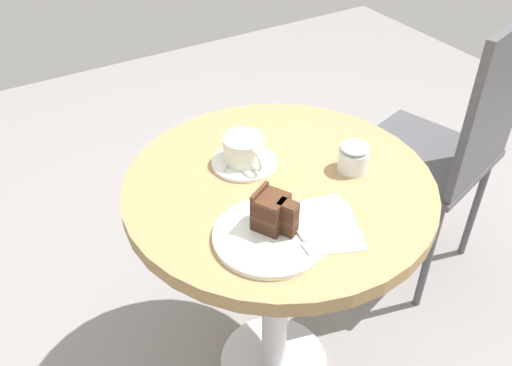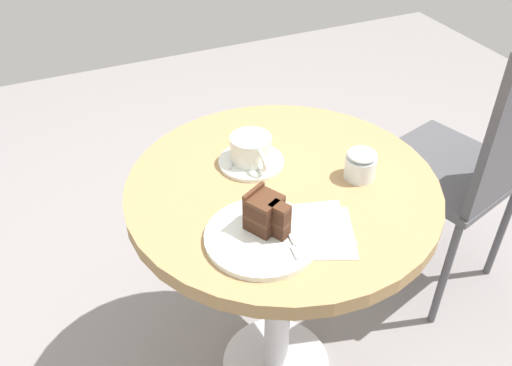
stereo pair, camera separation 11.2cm
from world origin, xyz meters
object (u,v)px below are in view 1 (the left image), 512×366
(sugar_pot, at_px, (354,157))
(fork, at_px, (302,236))
(cafe_chair, at_px, (455,139))
(saucer, at_px, (244,162))
(teaspoon, at_px, (229,153))
(cake_plate, at_px, (270,236))
(napkin, at_px, (320,224))
(cake_slice, at_px, (273,212))
(coffee_cup, at_px, (244,149))

(sugar_pot, bearing_deg, fork, -60.18)
(fork, bearing_deg, cafe_chair, 115.40)
(saucer, relative_size, teaspoon, 1.60)
(cake_plate, distance_m, napkin, 0.11)
(napkin, bearing_deg, fork, -70.68)
(teaspoon, bearing_deg, cake_slice, -154.43)
(sugar_pot, bearing_deg, napkin, -57.05)
(napkin, xyz_separation_m, sugar_pot, (-0.11, 0.17, 0.03))
(saucer, relative_size, fork, 1.10)
(cake_plate, xyz_separation_m, fork, (0.04, 0.05, 0.01))
(fork, distance_m, napkin, 0.06)
(teaspoon, distance_m, cake_slice, 0.27)
(cake_slice, xyz_separation_m, cafe_chair, (-0.19, 0.76, -0.19))
(cake_slice, distance_m, cafe_chair, 0.81)
(napkin, xyz_separation_m, cafe_chair, (-0.22, 0.67, -0.15))
(coffee_cup, bearing_deg, teaspoon, -155.47)
(fork, relative_size, sugar_pot, 1.94)
(cake_slice, xyz_separation_m, fork, (0.05, 0.03, -0.03))
(teaspoon, xyz_separation_m, sugar_pot, (0.19, 0.22, 0.02))
(coffee_cup, distance_m, cake_slice, 0.24)
(sugar_pot, bearing_deg, coffee_cup, -126.55)
(cake_plate, relative_size, sugar_pot, 3.17)
(cake_plate, relative_size, cafe_chair, 0.24)
(coffee_cup, distance_m, sugar_pot, 0.25)
(coffee_cup, relative_size, cake_slice, 1.34)
(cake_plate, height_order, fork, fork)
(coffee_cup, distance_m, cafe_chair, 0.72)
(teaspoon, distance_m, cafe_chair, 0.73)
(saucer, height_order, cake_slice, cake_slice)
(cake_slice, xyz_separation_m, napkin, (0.03, 0.09, -0.05))
(napkin, relative_size, sugar_pot, 2.85)
(teaspoon, relative_size, cake_plate, 0.42)
(coffee_cup, height_order, cake_plate, coffee_cup)
(fork, height_order, napkin, fork)
(saucer, bearing_deg, fork, -7.23)
(saucer, height_order, sugar_pot, sugar_pot)
(fork, height_order, sugar_pot, sugar_pot)
(cafe_chair, height_order, sugar_pot, cafe_chair)
(cake_plate, bearing_deg, saucer, 161.13)
(teaspoon, relative_size, fork, 0.69)
(coffee_cup, xyz_separation_m, teaspoon, (-0.04, -0.02, -0.03))
(teaspoon, relative_size, sugar_pot, 1.34)
(saucer, relative_size, sugar_pot, 2.14)
(saucer, bearing_deg, teaspoon, -158.05)
(cake_slice, height_order, sugar_pot, cake_slice)
(napkin, bearing_deg, cafe_chair, 108.35)
(coffee_cup, xyz_separation_m, cake_plate, (0.24, -0.08, -0.03))
(cake_plate, xyz_separation_m, cake_slice, (-0.01, 0.02, 0.04))
(cake_plate, xyz_separation_m, sugar_pot, (-0.10, 0.28, 0.03))
(cafe_chair, bearing_deg, fork, 2.34)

